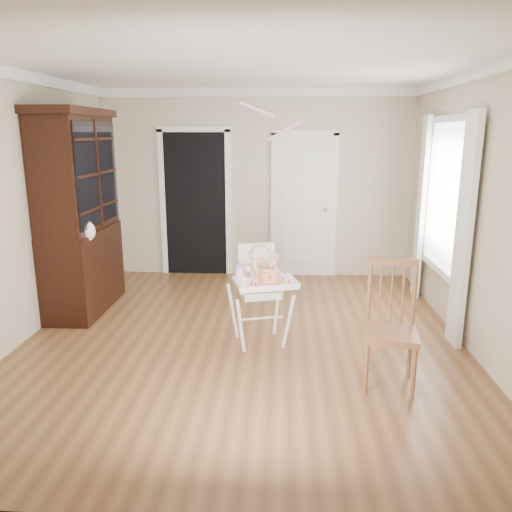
# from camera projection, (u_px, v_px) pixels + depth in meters

# --- Properties ---
(floor) EXTENTS (5.00, 5.00, 0.00)m
(floor) POSITION_uv_depth(u_px,v_px,m) (243.00, 339.00, 5.19)
(floor) COLOR brown
(floor) RESTS_ON ground
(ceiling) EXTENTS (5.00, 5.00, 0.00)m
(ceiling) POSITION_uv_depth(u_px,v_px,m) (241.00, 64.00, 4.55)
(ceiling) COLOR white
(ceiling) RESTS_ON wall_back
(wall_back) EXTENTS (4.50, 0.00, 4.50)m
(wall_back) POSITION_uv_depth(u_px,v_px,m) (256.00, 185.00, 7.29)
(wall_back) COLOR beige
(wall_back) RESTS_ON floor
(wall_left) EXTENTS (0.00, 5.00, 5.00)m
(wall_left) POSITION_uv_depth(u_px,v_px,m) (18.00, 209.00, 4.99)
(wall_left) COLOR beige
(wall_left) RESTS_ON floor
(wall_right) EXTENTS (0.00, 5.00, 5.00)m
(wall_right) POSITION_uv_depth(u_px,v_px,m) (477.00, 213.00, 4.75)
(wall_right) COLOR beige
(wall_right) RESTS_ON floor
(crown_molding) EXTENTS (4.50, 5.00, 0.12)m
(crown_molding) POSITION_uv_depth(u_px,v_px,m) (241.00, 71.00, 4.56)
(crown_molding) COLOR white
(crown_molding) RESTS_ON ceiling
(doorway) EXTENTS (1.06, 0.05, 2.22)m
(doorway) POSITION_uv_depth(u_px,v_px,m) (196.00, 201.00, 7.38)
(doorway) COLOR black
(doorway) RESTS_ON wall_back
(closet_door) EXTENTS (0.96, 0.09, 2.13)m
(closet_door) POSITION_uv_depth(u_px,v_px,m) (304.00, 207.00, 7.31)
(closet_door) COLOR white
(closet_door) RESTS_ON wall_back
(window_right) EXTENTS (0.13, 1.84, 2.30)m
(window_right) POSITION_uv_depth(u_px,v_px,m) (443.00, 207.00, 5.54)
(window_right) COLOR white
(window_right) RESTS_ON wall_right
(high_chair) EXTENTS (0.75, 0.85, 1.02)m
(high_chair) POSITION_uv_depth(u_px,v_px,m) (260.00, 283.00, 4.97)
(high_chair) COLOR white
(high_chair) RESTS_ON floor
(baby) EXTENTS (0.33, 0.24, 0.45)m
(baby) POSITION_uv_depth(u_px,v_px,m) (259.00, 268.00, 4.96)
(baby) COLOR beige
(baby) RESTS_ON high_chair
(cake) EXTENTS (0.25, 0.25, 0.12)m
(cake) POSITION_uv_depth(u_px,v_px,m) (270.00, 277.00, 4.69)
(cake) COLOR silver
(cake) RESTS_ON high_chair
(sippy_cup) EXTENTS (0.08, 0.08, 0.19)m
(sippy_cup) POSITION_uv_depth(u_px,v_px,m) (239.00, 272.00, 4.79)
(sippy_cup) COLOR pink
(sippy_cup) RESTS_ON high_chair
(china_cabinet) EXTENTS (0.62, 1.40, 2.36)m
(china_cabinet) POSITION_uv_depth(u_px,v_px,m) (79.00, 213.00, 5.83)
(china_cabinet) COLOR black
(china_cabinet) RESTS_ON floor
(dining_chair) EXTENTS (0.50, 0.50, 1.07)m
(dining_chair) POSITION_uv_depth(u_px,v_px,m) (390.00, 329.00, 4.16)
(dining_chair) COLOR brown
(dining_chair) RESTS_ON floor
(streamer) EXTENTS (0.34, 0.39, 0.15)m
(streamer) POSITION_uv_depth(u_px,v_px,m) (256.00, 109.00, 4.61)
(streamer) COLOR #FA91C5
(streamer) RESTS_ON ceiling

